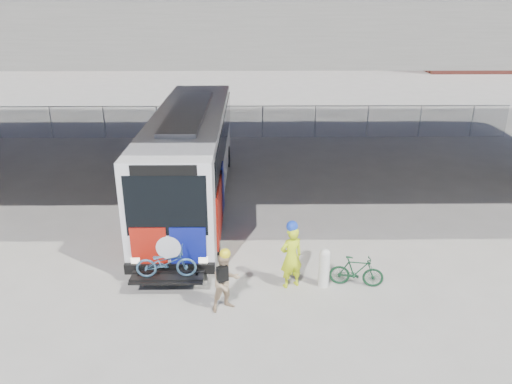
{
  "coord_description": "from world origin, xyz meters",
  "views": [
    {
      "loc": [
        0.3,
        -15.85,
        7.66
      ],
      "look_at": [
        0.48,
        -0.59,
        1.6
      ],
      "focal_mm": 35.0,
      "sensor_mm": 36.0,
      "label": 1
    }
  ],
  "objects_px": {
    "bus": "(191,150)",
    "bike_parked": "(356,271)",
    "cyclist_hivis": "(291,255)",
    "cyclist_tan": "(226,281)",
    "bollard": "(324,266)"
  },
  "relations": [
    {
      "from": "bus",
      "to": "bike_parked",
      "type": "xyz_separation_m",
      "value": [
        5.25,
        -6.33,
        -1.66
      ]
    },
    {
      "from": "cyclist_hivis",
      "to": "bike_parked",
      "type": "xyz_separation_m",
      "value": [
        1.84,
        0.0,
        -0.52
      ]
    },
    {
      "from": "bus",
      "to": "bike_parked",
      "type": "height_order",
      "value": "bus"
    },
    {
      "from": "bus",
      "to": "cyclist_tan",
      "type": "distance_m",
      "value": 7.71
    },
    {
      "from": "cyclist_hivis",
      "to": "bike_parked",
      "type": "distance_m",
      "value": 1.91
    },
    {
      "from": "bollard",
      "to": "bike_parked",
      "type": "height_order",
      "value": "bollard"
    },
    {
      "from": "cyclist_hivis",
      "to": "bike_parked",
      "type": "relative_size",
      "value": 1.33
    },
    {
      "from": "bus",
      "to": "bollard",
      "type": "bearing_deg",
      "value": -55.56
    },
    {
      "from": "cyclist_tan",
      "to": "bollard",
      "type": "bearing_deg",
      "value": -6.05
    },
    {
      "from": "bollard",
      "to": "bike_parked",
      "type": "bearing_deg",
      "value": 0.0
    },
    {
      "from": "bollard",
      "to": "bike_parked",
      "type": "relative_size",
      "value": 0.76
    },
    {
      "from": "cyclist_hivis",
      "to": "cyclist_tan",
      "type": "relative_size",
      "value": 1.14
    },
    {
      "from": "bus",
      "to": "bike_parked",
      "type": "bearing_deg",
      "value": -50.33
    },
    {
      "from": "bus",
      "to": "cyclist_hivis",
      "type": "height_order",
      "value": "bus"
    },
    {
      "from": "bus",
      "to": "cyclist_tan",
      "type": "xyz_separation_m",
      "value": [
        1.65,
        -7.42,
        -1.28
      ]
    }
  ]
}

